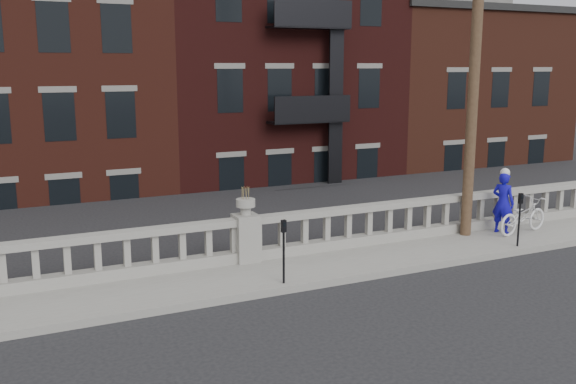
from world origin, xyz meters
name	(u,v)px	position (x,y,z in m)	size (l,w,h in m)	color
ground	(328,328)	(0.00, 0.00, 0.00)	(120.00, 120.00, 0.00)	black
sidewalk	(262,275)	(0.00, 3.00, 0.07)	(32.00, 2.20, 0.15)	gray
balustrade	(246,240)	(0.00, 3.95, 0.64)	(28.00, 0.34, 1.03)	gray
planter_pedestal	(246,232)	(0.00, 3.95, 0.83)	(0.55, 0.55, 1.76)	gray
lower_level	(113,106)	(0.56, 23.04, 2.63)	(80.00, 44.00, 20.80)	#605E59
utility_pole	(476,41)	(6.20, 3.60, 5.24)	(1.60, 0.28, 10.00)	#422D1E
parking_meter_b	(284,244)	(0.12, 2.15, 1.00)	(0.10, 0.09, 1.36)	black
parking_meter_c	(520,213)	(6.63, 2.15, 1.00)	(0.10, 0.09, 1.36)	black
bicycle	(523,216)	(7.69, 3.07, 0.63)	(0.64, 1.82, 0.96)	silver
cyclist	(503,203)	(7.22, 3.34, 0.99)	(0.61, 0.40, 1.67)	#120BAB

